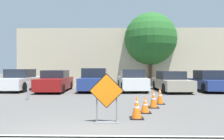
% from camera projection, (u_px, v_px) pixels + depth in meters
% --- Properties ---
extents(ground_plane, '(96.00, 96.00, 0.00)m').
position_uv_depth(ground_plane, '(99.00, 92.00, 14.77)').
color(ground_plane, '#565451').
extents(curb_lip, '(30.76, 0.20, 0.14)m').
position_uv_depth(curb_lip, '(63.00, 140.00, 4.77)').
color(curb_lip, '#999993').
rests_on(curb_lip, ground_plane).
extents(road_closed_sign, '(1.04, 0.20, 1.48)m').
position_uv_depth(road_closed_sign, '(107.00, 95.00, 6.49)').
color(road_closed_sign, black).
rests_on(road_closed_sign, ground_plane).
extents(traffic_cone_nearest, '(0.44, 0.44, 0.74)m').
position_uv_depth(traffic_cone_nearest, '(137.00, 107.00, 7.05)').
color(traffic_cone_nearest, black).
rests_on(traffic_cone_nearest, ground_plane).
extents(traffic_cone_second, '(0.42, 0.42, 0.61)m').
position_uv_depth(traffic_cone_second, '(145.00, 105.00, 7.96)').
color(traffic_cone_second, black).
rests_on(traffic_cone_second, ground_plane).
extents(traffic_cone_third, '(0.42, 0.42, 0.74)m').
position_uv_depth(traffic_cone_third, '(153.00, 99.00, 8.98)').
color(traffic_cone_third, black).
rests_on(traffic_cone_third, ground_plane).
extents(traffic_cone_fourth, '(0.41, 0.41, 0.79)m').
position_uv_depth(traffic_cone_fourth, '(160.00, 96.00, 9.91)').
color(traffic_cone_fourth, black).
rests_on(traffic_cone_fourth, ground_plane).
extents(parked_car_nearest, '(1.86, 4.40, 1.56)m').
position_uv_depth(parked_car_nearest, '(20.00, 81.00, 15.93)').
color(parked_car_nearest, white).
rests_on(parked_car_nearest, ground_plane).
extents(parked_car_second, '(1.91, 4.44, 1.48)m').
position_uv_depth(parked_car_second, '(55.00, 81.00, 15.37)').
color(parked_car_second, maroon).
rests_on(parked_car_second, ground_plane).
extents(parked_car_third, '(2.01, 4.37, 1.62)m').
position_uv_depth(parked_car_third, '(94.00, 80.00, 15.75)').
color(parked_car_third, navy).
rests_on(parked_car_third, ground_plane).
extents(parked_car_fourth, '(2.00, 4.27, 1.53)m').
position_uv_depth(parked_car_fourth, '(132.00, 81.00, 15.70)').
color(parked_car_fourth, white).
rests_on(parked_car_fourth, ground_plane).
extents(parked_car_fifth, '(2.04, 4.68, 1.42)m').
position_uv_depth(parked_car_fifth, '(171.00, 82.00, 15.45)').
color(parked_car_fifth, '#A39984').
rests_on(parked_car_fifth, ground_plane).
extents(parked_car_sixth, '(1.91, 4.08, 1.48)m').
position_uv_depth(parked_car_sixth, '(209.00, 82.00, 15.47)').
color(parked_car_sixth, navy).
rests_on(parked_car_sixth, ground_plane).
extents(bollard_nearest, '(0.12, 0.12, 0.93)m').
position_uv_depth(bollard_nearest, '(28.00, 90.00, 11.11)').
color(bollard_nearest, gray).
rests_on(bollard_nearest, ground_plane).
extents(building_facade_backdrop, '(20.72, 5.00, 5.47)m').
position_uv_depth(building_facade_backdrop, '(123.00, 58.00, 23.33)').
color(building_facade_backdrop, beige).
rests_on(building_facade_backdrop, ground_plane).
extents(street_tree_behind_lot, '(4.89, 4.89, 6.84)m').
position_uv_depth(street_tree_behind_lot, '(150.00, 39.00, 20.55)').
color(street_tree_behind_lot, '#513823').
rests_on(street_tree_behind_lot, ground_plane).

